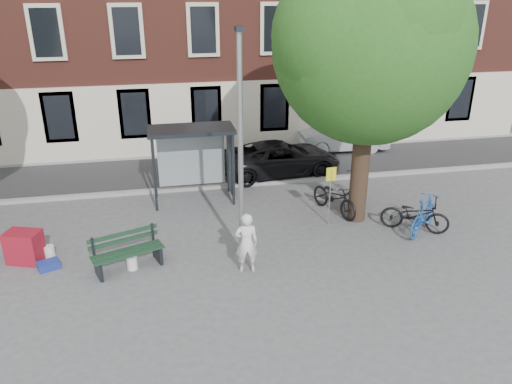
{
  "coord_description": "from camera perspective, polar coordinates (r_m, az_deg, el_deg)",
  "views": [
    {
      "loc": [
        -1.99,
        -12.15,
        7.04
      ],
      "look_at": [
        0.61,
        1.05,
        1.4
      ],
      "focal_mm": 35.0,
      "sensor_mm": 36.0,
      "label": 1
    }
  ],
  "objects": [
    {
      "name": "curb_near",
      "position": [
        18.62,
        -4.22,
        0.67
      ],
      "size": [
        40.0,
        0.25,
        0.12
      ],
      "primitive_type": "cube",
      "color": "gray",
      "rests_on": "ground"
    },
    {
      "name": "bucket_c",
      "position": [
        13.78,
        -13.98,
        -7.85
      ],
      "size": [
        0.37,
        0.37,
        0.36
      ],
      "primitive_type": "cylinder",
      "rotation": [
        0.0,
        0.0,
        -0.4
      ],
      "color": "silver",
      "rests_on": "ground"
    },
    {
      "name": "ground",
      "position": [
        14.18,
        -1.63,
        -7.03
      ],
      "size": [
        90.0,
        90.0,
        0.0
      ],
      "primitive_type": "plane",
      "color": "#4C4C4F",
      "rests_on": "ground"
    },
    {
      "name": "car_dark",
      "position": [
        19.77,
        2.8,
        3.89
      ],
      "size": [
        4.91,
        2.6,
        1.31
      ],
      "primitive_type": "imported",
      "rotation": [
        0.0,
        0.0,
        1.66
      ],
      "color": "black",
      "rests_on": "ground"
    },
    {
      "name": "painter",
      "position": [
        12.97,
        -1.09,
        -5.84
      ],
      "size": [
        0.63,
        0.43,
        1.67
      ],
      "primitive_type": "imported",
      "rotation": [
        0.0,
        0.0,
        3.08
      ],
      "color": "silver",
      "rests_on": "ground"
    },
    {
      "name": "bike_b",
      "position": [
        15.89,
        18.62,
        -2.48
      ],
      "size": [
        1.82,
        1.71,
        1.17
      ],
      "primitive_type": "imported",
      "rotation": [
        0.0,
        0.0,
        2.3
      ],
      "color": "#1C4F9C",
      "rests_on": "ground"
    },
    {
      "name": "lamppost",
      "position": [
        13.02,
        -1.76,
        3.67
      ],
      "size": [
        0.28,
        0.35,
        6.11
      ],
      "color": "#9EA0A3",
      "rests_on": "ground"
    },
    {
      "name": "bench",
      "position": [
        13.72,
        -14.49,
        -6.78
      ],
      "size": [
        1.97,
        1.2,
        0.97
      ],
      "rotation": [
        0.0,
        0.0,
        0.35
      ],
      "color": "#1E2328",
      "rests_on": "ground"
    },
    {
      "name": "blue_crate",
      "position": [
        14.53,
        -22.62,
        -7.72
      ],
      "size": [
        0.66,
        0.59,
        0.2
      ],
      "primitive_type": "cube",
      "rotation": [
        0.0,
        0.0,
        0.41
      ],
      "color": "navy",
      "rests_on": "ground"
    },
    {
      "name": "red_stand",
      "position": [
        14.95,
        -24.95,
        -5.71
      ],
      "size": [
        1.05,
        0.86,
        0.9
      ],
      "primitive_type": "cube",
      "rotation": [
        0.0,
        0.0,
        -0.34
      ],
      "color": "maroon",
      "rests_on": "ground"
    },
    {
      "name": "curb_far",
      "position": [
        22.36,
        -5.52,
        4.45
      ],
      "size": [
        40.0,
        0.25,
        0.12
      ],
      "primitive_type": "cube",
      "color": "gray",
      "rests_on": "ground"
    },
    {
      "name": "bike_d",
      "position": [
        17.57,
        11.13,
        0.57
      ],
      "size": [
        0.96,
        1.84,
        1.07
      ],
      "primitive_type": "imported",
      "rotation": [
        0.0,
        0.0,
        2.87
      ],
      "color": "black",
      "rests_on": "ground"
    },
    {
      "name": "bike_a",
      "position": [
        15.94,
        17.71,
        -2.48
      ],
      "size": [
        2.12,
        1.64,
        1.07
      ],
      "primitive_type": "imported",
      "rotation": [
        0.0,
        0.0,
        1.04
      ],
      "color": "black",
      "rests_on": "ground"
    },
    {
      "name": "bucket_a",
      "position": [
        15.0,
        -22.52,
        -6.36
      ],
      "size": [
        0.31,
        0.31,
        0.36
      ],
      "primitive_type": "cylinder",
      "rotation": [
        0.0,
        0.0,
        0.11
      ],
      "color": "silver",
      "rests_on": "ground"
    },
    {
      "name": "bucket_b",
      "position": [
        14.96,
        -23.74,
        -6.66
      ],
      "size": [
        0.37,
        0.37,
        0.36
      ],
      "primitive_type": "cylinder",
      "rotation": [
        0.0,
        0.0,
        -0.44
      ],
      "color": "silver",
      "rests_on": "ground"
    },
    {
      "name": "road",
      "position": [
        20.49,
        -4.92,
        2.59
      ],
      "size": [
        40.0,
        4.0,
        0.01
      ],
      "primitive_type": "cube",
      "color": "#28282B",
      "rests_on": "ground"
    },
    {
      "name": "bus_shelter",
      "position": [
        17.09,
        -6.04,
        5.19
      ],
      "size": [
        2.85,
        1.45,
        2.62
      ],
      "color": "#1E2328",
      "rests_on": "ground"
    },
    {
      "name": "tree_right",
      "position": [
        14.87,
        13.26,
        16.69
      ],
      "size": [
        5.76,
        5.6,
        8.2
      ],
      "color": "black",
      "rests_on": "ground"
    },
    {
      "name": "bike_c",
      "position": [
        16.55,
        8.96,
        -0.61
      ],
      "size": [
        1.43,
        2.24,
        1.11
      ],
      "primitive_type": "imported",
      "rotation": [
        0.0,
        0.0,
        0.36
      ],
      "color": "black",
      "rests_on": "ground"
    },
    {
      "name": "car_silver",
      "position": [
        22.94,
        9.97,
        6.24
      ],
      "size": [
        4.02,
        1.53,
        1.31
      ],
      "primitive_type": "imported",
      "rotation": [
        0.0,
        0.0,
        1.54
      ],
      "color": "#A4A8AC",
      "rests_on": "ground"
    },
    {
      "name": "notice_sign",
      "position": [
        15.44,
        8.52,
        0.96
      ],
      "size": [
        0.33,
        0.07,
        1.9
      ],
      "rotation": [
        0.0,
        0.0,
        0.13
      ],
      "color": "#9EA0A3",
      "rests_on": "ground"
    }
  ]
}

